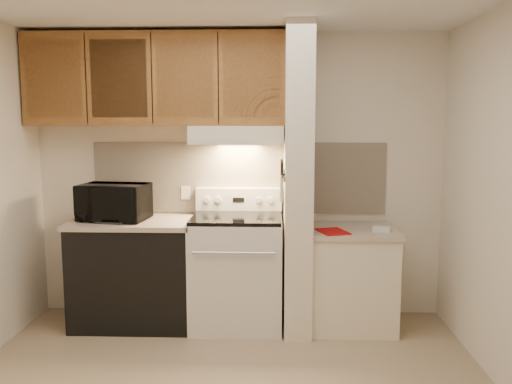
{
  "coord_description": "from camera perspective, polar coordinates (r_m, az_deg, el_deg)",
  "views": [
    {
      "loc": [
        0.32,
        -3.31,
        1.76
      ],
      "look_at": [
        0.18,
        0.75,
        1.21
      ],
      "focal_mm": 38.0,
      "sensor_mm": 36.0,
      "label": 1
    }
  ],
  "objects": [
    {
      "name": "backsplash",
      "position": [
        4.84,
        -1.79,
        1.5
      ],
      "size": [
        2.6,
        0.02,
        0.63
      ],
      "primitive_type": "cube",
      "color": "#F7E3C8",
      "rests_on": "wall_back"
    },
    {
      "name": "spoon_rest",
      "position": [
        4.57,
        -15.11,
        -3.14
      ],
      "size": [
        0.25,
        0.12,
        0.02
      ],
      "primitive_type": "cube",
      "rotation": [
        0.0,
        0.0,
        -0.18
      ],
      "color": "black",
      "rests_on": "left_countertop"
    },
    {
      "name": "range_hood",
      "position": [
        4.6,
        -1.99,
        6.05
      ],
      "size": [
        0.78,
        0.44,
        0.15
      ],
      "primitive_type": "cube",
      "color": "#EDE2C8",
      "rests_on": "upper_cabinets"
    },
    {
      "name": "wall_back",
      "position": [
        4.85,
        -1.79,
        1.69
      ],
      "size": [
        3.6,
        2.5,
        0.02
      ],
      "primitive_type": "cube",
      "rotation": [
        1.57,
        0.0,
        0.0
      ],
      "color": "silver",
      "rests_on": "floor"
    },
    {
      "name": "microwave",
      "position": [
        4.71,
        -14.73,
        -1.04
      ],
      "size": [
        0.6,
        0.44,
        0.31
      ],
      "primitive_type": "imported",
      "rotation": [
        0.0,
        0.0,
        -0.13
      ],
      "color": "black",
      "rests_on": "left_countertop"
    },
    {
      "name": "cab_door_a",
      "position": [
        4.84,
        -20.56,
        11.1
      ],
      "size": [
        0.46,
        0.01,
        0.63
      ],
      "primitive_type": "cube",
      "color": "brown",
      "rests_on": "upper_cabinets"
    },
    {
      "name": "oven_window",
      "position": [
        4.35,
        -2.33,
        -9.12
      ],
      "size": [
        0.5,
        0.01,
        0.3
      ],
      "primitive_type": "cube",
      "color": "black",
      "rests_on": "range_body"
    },
    {
      "name": "knife_handle_d",
      "position": [
        4.49,
        2.72,
        2.75
      ],
      "size": [
        0.02,
        0.02,
        0.1
      ],
      "primitive_type": "cylinder",
      "color": "black",
      "rests_on": "knife_strip"
    },
    {
      "name": "cab_gap_a",
      "position": [
        4.75,
        -17.47,
        11.31
      ],
      "size": [
        0.01,
        0.01,
        0.73
      ],
      "primitive_type": "cube",
      "color": "black",
      "rests_on": "upper_cabinets"
    },
    {
      "name": "range_body",
      "position": [
        4.66,
        -2.03,
        -8.47
      ],
      "size": [
        0.76,
        0.65,
        0.92
      ],
      "primitive_type": "cube",
      "color": "silver",
      "rests_on": "floor"
    },
    {
      "name": "teal_jar",
      "position": [
        5.01,
        -16.06,
        -1.74
      ],
      "size": [
        0.11,
        0.11,
        0.1
      ],
      "primitive_type": "cylinder",
      "rotation": [
        0.0,
        0.0,
        -0.14
      ],
      "color": "#215F5D",
      "rests_on": "left_countertop"
    },
    {
      "name": "right_countertop",
      "position": [
        4.6,
        10.12,
        -4.05
      ],
      "size": [
        0.74,
        0.64,
        0.04
      ],
      "primitive_type": "cube",
      "color": "#C1AC99",
      "rests_on": "right_cab_base"
    },
    {
      "name": "knife_blade_e",
      "position": [
        4.61,
        2.69,
        0.87
      ],
      "size": [
        0.01,
        0.04,
        0.18
      ],
      "primitive_type": "cube",
      "color": "silver",
      "rests_on": "knife_strip"
    },
    {
      "name": "knife_blade_d",
      "position": [
        4.54,
        2.71,
        0.89
      ],
      "size": [
        0.01,
        0.04,
        0.16
      ],
      "primitive_type": "cube",
      "color": "silver",
      "rests_on": "knife_strip"
    },
    {
      "name": "cooktop",
      "position": [
        4.55,
        -2.06,
        -2.71
      ],
      "size": [
        0.74,
        0.64,
        0.03
      ],
      "primitive_type": "cube",
      "color": "black",
      "rests_on": "range_body"
    },
    {
      "name": "range_knob_left_inner",
      "position": [
        4.78,
        -4.01,
        -0.82
      ],
      "size": [
        0.05,
        0.02,
        0.05
      ],
      "primitive_type": "cylinder",
      "rotation": [
        1.57,
        0.0,
        0.0
      ],
      "color": "silver",
      "rests_on": "range_backguard"
    },
    {
      "name": "pillar_trim",
      "position": [
        4.48,
        2.95,
        1.84
      ],
      "size": [
        0.01,
        0.7,
        0.04
      ],
      "primitive_type": "cube",
      "color": "brown",
      "rests_on": "partition_pillar"
    },
    {
      "name": "cab_door_c",
      "position": [
        4.55,
        -7.49,
        11.77
      ],
      "size": [
        0.46,
        0.01,
        0.63
      ],
      "primitive_type": "cube",
      "color": "brown",
      "rests_on": "upper_cabinets"
    },
    {
      "name": "left_countertop",
      "position": [
        4.71,
        -12.79,
        -3.1
      ],
      "size": [
        1.04,
        0.67,
        0.04
      ],
      "primitive_type": "cube",
      "color": "#C1AC99",
      "rests_on": "dishwasher_front"
    },
    {
      "name": "upper_cabinets",
      "position": [
        4.75,
        -10.47,
        11.53
      ],
      "size": [
        2.18,
        0.33,
        0.77
      ],
      "primitive_type": "cube",
      "color": "brown",
      "rests_on": "wall_back"
    },
    {
      "name": "right_cab_base",
      "position": [
        4.7,
        9.99,
        -9.12
      ],
      "size": [
        0.7,
        0.6,
        0.81
      ],
      "primitive_type": "cube",
      "color": "#EDE2C8",
      "rests_on": "floor"
    },
    {
      "name": "outlet",
      "position": [
        4.89,
        -7.41,
        -0.08
      ],
      "size": [
        0.08,
        0.01,
        0.12
      ],
      "primitive_type": "cube",
      "color": "#EDE2C8",
      "rests_on": "backsplash"
    },
    {
      "name": "knife_handle_b",
      "position": [
        4.34,
        2.75,
        2.57
      ],
      "size": [
        0.02,
        0.02,
        0.1
      ],
      "primitive_type": "cylinder",
      "color": "black",
      "rests_on": "knife_strip"
    },
    {
      "name": "knife_strip",
      "position": [
        4.43,
        2.88,
        2.03
      ],
      "size": [
        0.02,
        0.42,
        0.04
      ],
      "primitive_type": "cube",
      "color": "black",
      "rests_on": "partition_pillar"
    },
    {
      "name": "knife_blade_b",
      "position": [
        4.37,
        2.73,
        0.5
      ],
      "size": [
        0.01,
        0.04,
        0.18
      ],
      "primitive_type": "cube",
      "color": "silver",
      "rests_on": "knife_strip"
    },
    {
      "name": "oven_mitt",
      "position": [
        4.67,
        2.71,
        0.5
      ],
      "size": [
        0.03,
        0.1,
        0.24
      ],
      "primitive_type": "cube",
      "color": "gray",
      "rests_on": "partition_pillar"
    },
    {
      "name": "range_backguard",
      "position": [
        4.81,
        -1.82,
        -0.75
      ],
      "size": [
        0.76,
        0.08,
        0.2
      ],
      "primitive_type": "cube",
      "color": "silver",
      "rests_on": "range_body"
    },
    {
      "name": "red_folder",
      "position": [
        4.43,
        8.08,
        -4.14
      ],
      "size": [
        0.28,
        0.33,
        0.01
      ],
      "primitive_type": "cube",
      "rotation": [
        0.0,
        0.0,
        0.32
      ],
      "color": "#AD0B0B",
      "rests_on": "right_countertop"
    },
    {
      "name": "knife_blade_c",
      "position": [
        4.44,
        2.72,
        0.47
      ],
      "size": [
        0.01,
        0.04,
        0.2
      ],
      "primitive_type": "cube",
      "color": "silver",
      "rests_on": "knife_strip"
    },
    {
      "name": "range_knob_left_outer",
      "position": [
        4.79,
        -5.2,
        -0.81
      ],
      "size": [
        0.05,
        0.02,
        0.05
      ],
      "primitive_type": "cylinder",
      "rotation": [
        1.57,
        0.0,
        0.0
      ],
      "color": "silver",
      "rests_on": "range_backguard"
    },
    {
      "name": "range_knob_right_inner",
      "position": [
        4.76,
        0.3,
        -0.85
      ],
      "size": [
        0.05,
        0.02,
        0.05
      ],
      "primitive_type": "cylinder",
      "rotation": [
        1.57,
        0.0,
        0.0
      ],
      "color": "silver",
      "rests_on": "range_backguard"
    },
    {
      "name": "cab_door_b",
      "position": [
        4.67,
        -14.24,
        11.5
      ],
      "size": [
        0.46,
        0.01,
        0.63
      ],
      "primitive_type": "cube",
      "color": "brown",
      "rests_on": "upper_cabinets"
    },
    {
      "name": "oven_handle",
      "position": [
        4.25,
        -2.38,
        -6.43
      ],
      "size": [
        0.65,
        0.02,
        0.02
      ],
      "primitive_type": "cylinder",
      "rotation": [
        0.0,
        1.57,
        0.0
      ],
      "color": "silver",
      "rests_on": "range_body"
    },
    {
      "name": "cab_door_d",
      "position": [
        4.49,
        -0.46,
        11.89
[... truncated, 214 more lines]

